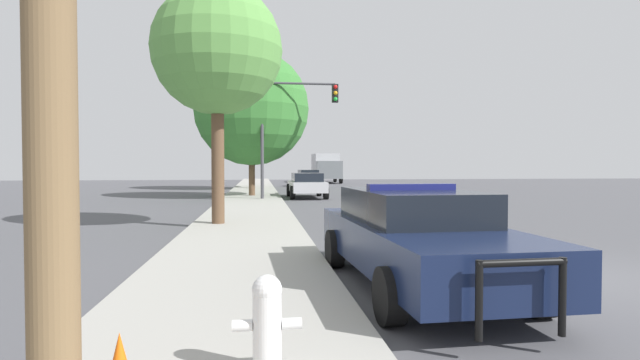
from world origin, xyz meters
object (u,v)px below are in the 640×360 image
Objects in this scene: car_background_midblock at (307,184)px; tree_sidewalk_near at (217,50)px; police_car at (416,235)px; traffic_light at (291,116)px; fire_hydrant at (267,320)px; box_truck at (326,167)px; car_background_distant at (308,177)px; tree_sidewalk_far at (251,115)px; tree_sidewalk_mid at (252,108)px.

tree_sidewalk_near is (-3.70, -12.74, 4.19)m from car_background_midblock.
traffic_light reaches higher than police_car.
tree_sidewalk_near is (-1.19, 10.23, 4.39)m from fire_hydrant.
box_truck reaches higher than police_car.
fire_hydrant is 11.20m from tree_sidewalk_near.
car_background_distant is 0.48× the size of tree_sidewalk_far.
car_background_midblock is 24.21m from box_truck.
police_car is 6.94× the size of fire_hydrant.
car_background_distant is at bearing 83.74° from car_background_midblock.
car_background_distant is at bearing -95.44° from police_car.
fire_hydrant is at bearing 51.86° from police_car.
tree_sidewalk_near is (-2.72, -10.40, 0.73)m from traffic_light.
tree_sidewalk_far reaches higher than fire_hydrant.
tree_sidewalk_far is at bearing 63.30° from box_truck.
tree_sidewalk_near is (-3.36, 7.21, 4.19)m from police_car.
box_truck is at bearing 81.78° from fire_hydrant.
car_background_midblock reaches higher than fire_hydrant.
box_truck is (4.58, 43.77, 0.87)m from police_car.
tree_sidewalk_mid is 1.18× the size of tree_sidewalk_near.
traffic_light is at bearing 75.37° from tree_sidewalk_near.
fire_hydrant is 0.17× the size of car_background_midblock.
fire_hydrant is at bearing -99.24° from car_background_distant.
tree_sidewalk_far is at bearing 99.86° from traffic_light.
police_car is 0.62× the size of tree_sidewalk_far.
police_car is at bearing -82.69° from tree_sidewalk_mid.
car_background_midblock is (0.98, 2.33, -3.46)m from traffic_light.
tree_sidewalk_mid is (-7.20, -23.41, 3.24)m from box_truck.
fire_hydrant is 47.28m from box_truck.
car_background_midblock is 14.82m from car_background_distant.
tree_sidewalk_mid is (-2.61, 20.36, 4.11)m from police_car.
police_car is 34.74m from car_background_distant.
traffic_light is at bearing -101.48° from car_background_distant.
tree_sidewalk_near reaches higher than fire_hydrant.
car_background_midblock is at bearing 83.78° from fire_hydrant.
car_background_midblock is 0.59× the size of tree_sidewalk_mid.
box_truck is at bearing 78.68° from traffic_light.
box_truck is 24.70m from tree_sidewalk_mid.
car_background_midblock is 5.08m from tree_sidewalk_mid.
police_car is 1.28× the size of car_background_distant.
police_car is at bearing 54.25° from fire_hydrant.
traffic_light is at bearing 79.88° from box_truck.
car_background_midblock is at bearing -72.57° from tree_sidewalk_far.
box_truck is at bearing 79.48° from car_background_midblock.
tree_sidewalk_near is at bearing -104.63° from traffic_light.
traffic_light is 12.49m from tree_sidewalk_far.
tree_sidewalk_mid is (-4.46, -14.34, 4.10)m from car_background_distant.
box_truck is (2.74, 9.07, 0.86)m from car_background_distant.
traffic_light reaches higher than car_background_distant.
fire_hydrant is at bearing -94.22° from traffic_light.
police_car reaches higher than car_background_midblock.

